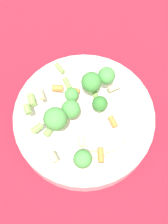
% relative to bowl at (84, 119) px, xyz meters
% --- Properties ---
extents(ground_plane, '(3.00, 3.00, 0.00)m').
position_rel_bowl_xyz_m(ground_plane, '(0.00, 0.00, -0.03)').
color(ground_plane, maroon).
extents(bowl, '(0.30, 0.30, 0.05)m').
position_rel_bowl_xyz_m(bowl, '(0.00, 0.00, 0.00)').
color(bowl, silver).
rests_on(bowl, ground_plane).
extents(pasta_salad, '(0.22, 0.24, 0.09)m').
position_rel_bowl_xyz_m(pasta_salad, '(-0.01, 0.00, 0.07)').
color(pasta_salad, '#8CB766').
rests_on(pasta_salad, bowl).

